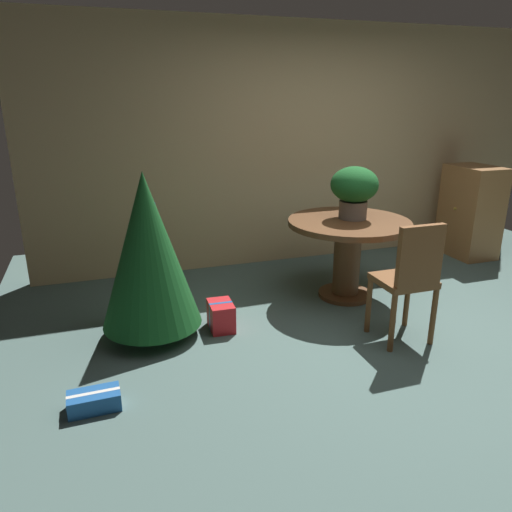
% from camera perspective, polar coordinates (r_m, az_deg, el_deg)
% --- Properties ---
extents(ground_plane, '(6.60, 6.60, 0.00)m').
position_cam_1_polar(ground_plane, '(4.12, 17.68, -9.25)').
color(ground_plane, '#4C6660').
extents(back_wall_panel, '(6.00, 0.10, 2.60)m').
position_cam_1_polar(back_wall_panel, '(5.60, 5.67, 12.73)').
color(back_wall_panel, tan).
rests_on(back_wall_panel, ground_plane).
extents(round_dining_table, '(1.13, 1.13, 0.76)m').
position_cam_1_polar(round_dining_table, '(4.61, 10.76, 1.58)').
color(round_dining_table, brown).
rests_on(round_dining_table, ground_plane).
extents(flower_vase, '(0.44, 0.44, 0.48)m').
position_cam_1_polar(flower_vase, '(4.56, 11.47, 7.83)').
color(flower_vase, '#665B51').
rests_on(flower_vase, round_dining_table).
extents(wooden_chair_near, '(0.41, 0.38, 0.97)m').
position_cam_1_polar(wooden_chair_near, '(3.84, 17.61, -2.28)').
color(wooden_chair_near, brown).
rests_on(wooden_chair_near, ground_plane).
extents(holiday_tree, '(0.78, 0.78, 1.33)m').
position_cam_1_polar(holiday_tree, '(3.80, -12.61, 0.60)').
color(holiday_tree, brown).
rests_on(holiday_tree, ground_plane).
extents(gift_box_red, '(0.20, 0.28, 0.23)m').
position_cam_1_polar(gift_box_red, '(4.05, -4.13, -7.04)').
color(gift_box_red, red).
rests_on(gift_box_red, ground_plane).
extents(gift_box_blue, '(0.32, 0.18, 0.12)m').
position_cam_1_polar(gift_box_blue, '(3.28, -18.50, -15.85)').
color(gift_box_blue, '#1E569E').
rests_on(gift_box_blue, ground_plane).
extents(wooden_cabinet, '(0.47, 0.63, 1.07)m').
position_cam_1_polar(wooden_cabinet, '(6.30, 23.92, 4.81)').
color(wooden_cabinet, '#9E6B3D').
rests_on(wooden_cabinet, ground_plane).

